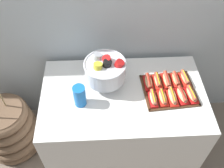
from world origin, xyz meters
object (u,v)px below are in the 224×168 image
object	(u,v)px
hot_dog_8	(176,79)
hot_dog_4	(191,94)
cup_stack	(80,96)
serving_tray	(169,90)
hot_dog_5	(148,82)
punch_bowl	(105,70)
hot_dog_0	(153,98)
hot_dog_2	(172,96)
hot_dog_9	(185,78)
hot_dog_7	(167,80)
floor_vase	(9,129)
hot_dog_3	(182,95)
hot_dog_1	(163,97)
hot_dog_6	(158,81)
buffet_table	(122,120)

from	to	relation	value
hot_dog_8	hot_dog_4	bearing A→B (deg)	-61.24
cup_stack	serving_tray	bearing A→B (deg)	7.19
serving_tray	hot_dog_5	size ratio (longest dim) A/B	2.68
hot_dog_5	punch_bowl	size ratio (longest dim) A/B	0.49
hot_dog_8	punch_bowl	bearing A→B (deg)	178.87
hot_dog_0	cup_stack	bearing A→B (deg)	179.38
hot_dog_2	cup_stack	xyz separation A→B (m)	(-0.70, -0.01, 0.06)
serving_tray	cup_stack	distance (m)	0.71
hot_dog_4	hot_dog_9	bearing A→B (deg)	94.31
hot_dog_7	cup_stack	xyz separation A→B (m)	(-0.69, -0.17, 0.05)
floor_vase	cup_stack	xyz separation A→B (m)	(0.72, -0.12, 0.62)
floor_vase	hot_dog_3	size ratio (longest dim) A/B	6.67
hot_dog_7	hot_dog_1	bearing A→B (deg)	-110.13
hot_dog_0	hot_dog_3	size ratio (longest dim) A/B	0.91
serving_tray	hot_dog_2	size ratio (longest dim) A/B	2.39
hot_dog_4	punch_bowl	bearing A→B (deg)	165.43
hot_dog_3	hot_dog_4	xyz separation A→B (m)	(0.07, 0.01, -0.00)
serving_tray	hot_dog_9	world-z (taller)	hot_dog_9
hot_dog_1	cup_stack	bearing A→B (deg)	179.97
hot_dog_0	hot_dog_3	distance (m)	0.23
hot_dog_7	punch_bowl	bearing A→B (deg)	178.04
floor_vase	punch_bowl	size ratio (longest dim) A/B	3.51
hot_dog_4	serving_tray	bearing A→B (deg)	155.50
floor_vase	hot_dog_2	distance (m)	1.53
hot_dog_2	hot_dog_5	bearing A→B (deg)	136.59
hot_dog_0	hot_dog_8	world-z (taller)	same
hot_dog_6	serving_tray	bearing A→B (deg)	-43.41
hot_dog_6	cup_stack	world-z (taller)	cup_stack
serving_tray	cup_stack	world-z (taller)	cup_stack
floor_vase	hot_dog_5	world-z (taller)	floor_vase
serving_tray	hot_dog_6	distance (m)	0.12
hot_dog_0	hot_dog_1	distance (m)	0.08
hot_dog_0	hot_dog_2	bearing A→B (deg)	4.31
hot_dog_5	hot_dog_4	bearing A→B (deg)	-24.50
hot_dog_2	hot_dog_9	size ratio (longest dim) A/B	1.13
hot_dog_9	hot_dog_7	bearing A→B (deg)	-175.69
hot_dog_0	hot_dog_6	world-z (taller)	hot_dog_6
buffet_table	hot_dog_1	distance (m)	0.51
hot_dog_1	hot_dog_7	distance (m)	0.18
serving_tray	hot_dog_1	size ratio (longest dim) A/B	2.70
hot_dog_2	hot_dog_5	size ratio (longest dim) A/B	1.12
floor_vase	serving_tray	size ratio (longest dim) A/B	2.66
buffet_table	hot_dog_6	bearing A→B (deg)	17.42
hot_dog_1	hot_dog_2	xyz separation A→B (m)	(0.07, 0.01, 0.00)
hot_dog_3	hot_dog_8	distance (m)	0.17
hot_dog_2	hot_dog_4	distance (m)	0.15
buffet_table	hot_dog_5	bearing A→B (deg)	21.85
hot_dog_3	hot_dog_4	bearing A→B (deg)	4.31
hot_dog_2	hot_dog_4	xyz separation A→B (m)	(0.15, 0.01, 0.00)
hot_dog_0	cup_stack	size ratio (longest dim) A/B	0.86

